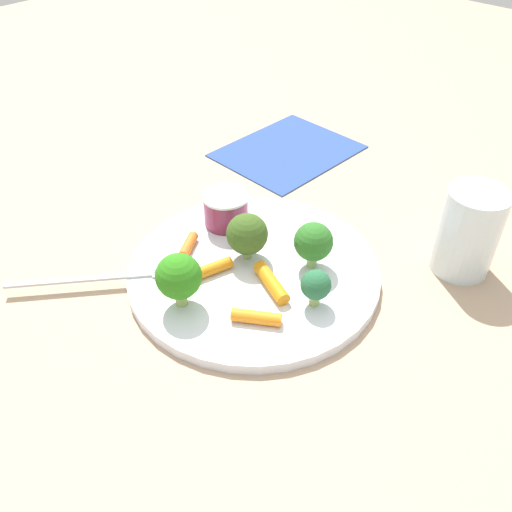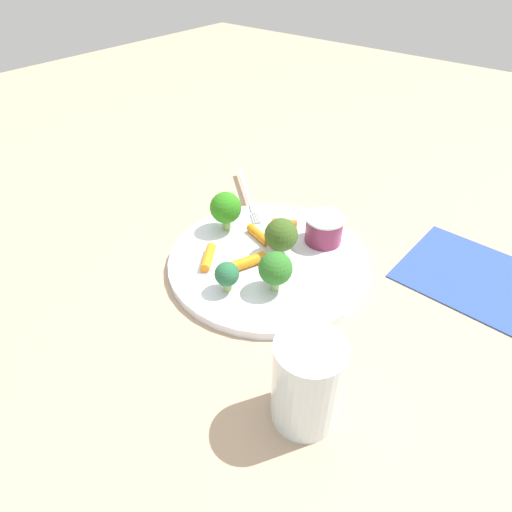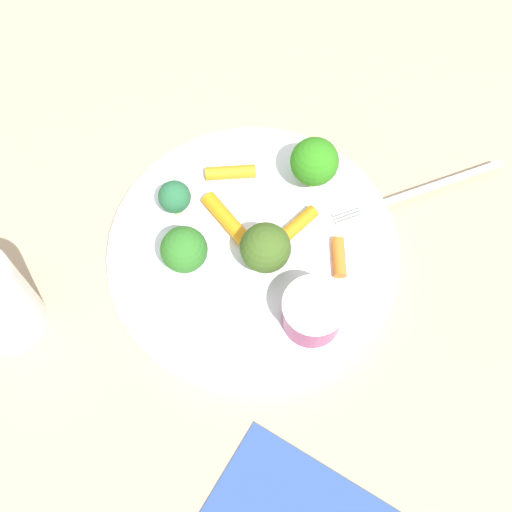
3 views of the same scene
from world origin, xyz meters
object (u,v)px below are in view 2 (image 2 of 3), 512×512
broccoli_floret_1 (281,235)px  fork (248,194)px  broccoli_floret_2 (226,208)px  carrot_stick_0 (259,235)px  plate (269,261)px  drinking_glass (307,382)px  broccoli_floret_3 (226,274)px  broccoli_floret_0 (275,269)px  carrot_stick_2 (245,263)px  sauce_cup (324,229)px  napkin (480,278)px  carrot_stick_3 (285,223)px  carrot_stick_1 (208,257)px

broccoli_floret_1 → fork: 0.17m
broccoli_floret_2 → carrot_stick_0: size_ratio=1.30×
plate → drinking_glass: (-0.17, 0.16, 0.04)m
broccoli_floret_3 → drinking_glass: bearing=156.0°
broccoli_floret_2 → broccoli_floret_3: size_ratio=1.45×
plate → broccoli_floret_0: broccoli_floret_0 is taller
plate → carrot_stick_2: carrot_stick_2 is taller
carrot_stick_0 → plate: bearing=146.3°
sauce_cup → fork: 0.17m
plate → carrot_stick_0: (0.04, -0.03, 0.01)m
broccoli_floret_0 → broccoli_floret_3: broccoli_floret_0 is taller
drinking_glass → broccoli_floret_1: bearing=-47.8°
broccoli_floret_3 → drinking_glass: (-0.17, 0.08, 0.01)m
broccoli_floret_3 → broccoli_floret_2: bearing=-47.6°
fork → napkin: fork is taller
broccoli_floret_2 → fork: (0.04, -0.10, -0.03)m
broccoli_floret_0 → fork: (0.18, -0.15, -0.03)m
broccoli_floret_0 → drinking_glass: (-0.12, 0.11, 0.00)m
plate → sauce_cup: size_ratio=4.99×
broccoli_floret_1 → broccoli_floret_3: 0.10m
carrot_stick_2 → napkin: 0.32m
carrot_stick_2 → sauce_cup: bearing=-112.7°
drinking_glass → napkin: bearing=-102.8°
sauce_cup → broccoli_floret_3: size_ratio=1.34×
carrot_stick_3 → carrot_stick_2: bearing=98.4°
broccoli_floret_0 → broccoli_floret_2: (0.14, -0.06, 0.00)m
broccoli_floret_2 → carrot_stick_2: (-0.08, 0.05, -0.03)m
carrot_stick_3 → napkin: carrot_stick_3 is taller
carrot_stick_2 → carrot_stick_3: carrot_stick_2 is taller
broccoli_floret_0 → drinking_glass: 0.17m
broccoli_floret_1 → broccoli_floret_2: 0.10m
plate → napkin: (-0.24, -0.15, -0.00)m
broccoli_floret_3 → fork: 0.23m
broccoli_floret_2 → carrot_stick_0: (-0.05, -0.01, -0.03)m
sauce_cup → plate: bearing=65.4°
fork → sauce_cup: bearing=170.0°
carrot_stick_1 → carrot_stick_2: carrot_stick_2 is taller
broccoli_floret_3 → carrot_stick_3: broccoli_floret_3 is taller
sauce_cup → napkin: bearing=-160.0°
carrot_stick_0 → carrot_stick_2: carrot_stick_2 is taller
broccoli_floret_1 → broccoli_floret_2: broccoli_floret_2 is taller
broccoli_floret_1 → carrot_stick_1: broccoli_floret_1 is taller
fork → broccoli_floret_2: bearing=112.4°
plate → broccoli_floret_3: bearing=89.1°
broccoli_floret_0 → broccoli_floret_3: 0.06m
carrot_stick_0 → carrot_stick_3: size_ratio=1.22×
carrot_stick_2 → fork: carrot_stick_2 is taller
sauce_cup → carrot_stick_2: size_ratio=0.94×
carrot_stick_1 → carrot_stick_3: carrot_stick_1 is taller
carrot_stick_0 → napkin: bearing=-155.3°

